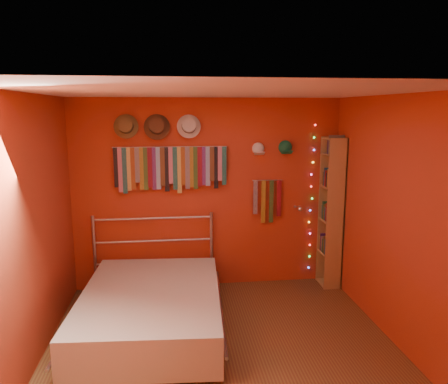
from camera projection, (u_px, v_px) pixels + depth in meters
name	position (u px, v px, depth m)	size (l,w,h in m)	color
ground	(224.00, 353.00, 4.27)	(3.50, 3.50, 0.00)	brown
back_wall	(208.00, 194.00, 5.75)	(3.50, 0.02, 2.50)	maroon
right_wall	(402.00, 224.00, 4.25)	(0.02, 3.50, 2.50)	maroon
left_wall	(26.00, 237.00, 3.83)	(0.02, 3.50, 2.50)	maroon
ceiling	(224.00, 92.00, 3.81)	(3.50, 3.50, 0.02)	white
tie_rack	(170.00, 167.00, 5.55)	(1.45, 0.03, 0.60)	#B3B4B8
small_tie_rack	(268.00, 199.00, 5.79)	(0.40, 0.03, 0.58)	#B3B4B8
fedora_olive	(126.00, 126.00, 5.36)	(0.30, 0.17, 0.30)	brown
fedora_brown	(157.00, 126.00, 5.41)	(0.33, 0.18, 0.32)	#4E301C
fedora_white	(189.00, 126.00, 5.46)	(0.30, 0.16, 0.30)	beige
cap_white	(258.00, 149.00, 5.66)	(0.17, 0.21, 0.17)	white
cap_green	(285.00, 147.00, 5.70)	(0.18, 0.23, 0.18)	#186D45
fairy_lights	(311.00, 198.00, 5.89)	(0.06, 0.02, 1.99)	#FF3333
reading_lamp	(299.00, 209.00, 5.72)	(0.06, 0.27, 0.08)	#B3B4B8
bookshelf	(334.00, 212.00, 5.77)	(0.25, 0.34, 2.00)	#AA814C
bed	(151.00, 308.00, 4.71)	(1.67, 2.16, 1.02)	#B3B4B8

